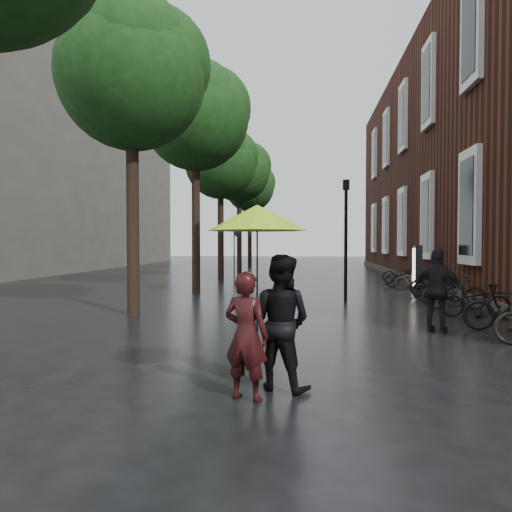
# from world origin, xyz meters

# --- Properties ---
(ground) EXTENTS (120.00, 120.00, 0.00)m
(ground) POSITION_xyz_m (0.00, 0.00, 0.00)
(ground) COLOR black
(brick_building) EXTENTS (10.20, 33.20, 12.00)m
(brick_building) POSITION_xyz_m (10.47, 19.46, 5.99)
(brick_building) COLOR #38160F
(brick_building) RESTS_ON ground
(bg_building) EXTENTS (16.00, 30.00, 14.00)m
(bg_building) POSITION_xyz_m (-22.00, 28.00, 7.00)
(bg_building) COLOR #47423D
(bg_building) RESTS_ON ground
(street_trees) EXTENTS (4.33, 34.03, 8.91)m
(street_trees) POSITION_xyz_m (-3.99, 15.91, 6.34)
(street_trees) COLOR black
(street_trees) RESTS_ON ground
(person_burgundy) EXTENTS (0.65, 0.53, 1.54)m
(person_burgundy) POSITION_xyz_m (-0.36, 0.99, 0.77)
(person_burgundy) COLOR black
(person_burgundy) RESTS_ON ground
(person_black) EXTENTS (1.03, 0.92, 1.73)m
(person_black) POSITION_xyz_m (0.02, 1.45, 0.86)
(person_black) COLOR black
(person_black) RESTS_ON ground
(lime_umbrella) EXTENTS (1.23, 1.23, 1.80)m
(lime_umbrella) POSITION_xyz_m (-0.25, 1.12, 2.18)
(lime_umbrella) COLOR black
(lime_umbrella) RESTS_ON ground
(pedestrian_walking) EXTENTS (1.11, 0.87, 1.76)m
(pedestrian_walking) POSITION_xyz_m (3.10, 5.53, 0.88)
(pedestrian_walking) COLOR black
(pedestrian_walking) RESTS_ON ground
(parked_bicycles) EXTENTS (2.06, 13.76, 1.03)m
(parked_bicycles) POSITION_xyz_m (4.61, 10.94, 0.46)
(parked_bicycles) COLOR black
(parked_bicycles) RESTS_ON ground
(ad_lightbox) EXTENTS (0.28, 1.19, 1.80)m
(ad_lightbox) POSITION_xyz_m (4.57, 13.50, 0.90)
(ad_lightbox) COLOR black
(ad_lightbox) RESTS_ON ground
(lamp_post) EXTENTS (0.20, 0.20, 3.90)m
(lamp_post) POSITION_xyz_m (1.63, 10.51, 2.37)
(lamp_post) COLOR black
(lamp_post) RESTS_ON ground
(cycle_sign) EXTENTS (0.14, 0.49, 2.68)m
(cycle_sign) POSITION_xyz_m (-3.08, 17.60, 1.77)
(cycle_sign) COLOR #262628
(cycle_sign) RESTS_ON ground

